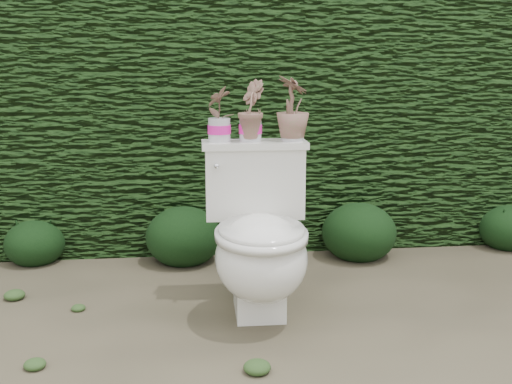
{
  "coord_description": "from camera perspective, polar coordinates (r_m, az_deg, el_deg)",
  "views": [
    {
      "loc": [
        -0.49,
        -2.58,
        1.19
      ],
      "look_at": [
        -0.16,
        0.33,
        0.55
      ],
      "focal_mm": 45.0,
      "sensor_mm": 36.0,
      "label": 1
    }
  ],
  "objects": [
    {
      "name": "liriope_clump_2",
      "position": [
        3.73,
        -6.46,
        -3.54
      ],
      "size": [
        0.44,
        0.44,
        0.35
      ],
      "primitive_type": "ellipsoid",
      "color": "black",
      "rests_on": "ground"
    },
    {
      "name": "toilet",
      "position": [
        2.91,
        0.3,
        -4.34
      ],
      "size": [
        0.5,
        0.69,
        0.78
      ],
      "rotation": [
        0.0,
        0.0,
        -0.02
      ],
      "color": "silver",
      "rests_on": "ground"
    },
    {
      "name": "ground",
      "position": [
        2.88,
        3.91,
        -12.06
      ],
      "size": [
        60.0,
        60.0,
        0.0
      ],
      "primitive_type": "plane",
      "color": "brown",
      "rests_on": "ground"
    },
    {
      "name": "liriope_clump_1",
      "position": [
        3.92,
        -19.09,
        -3.92
      ],
      "size": [
        0.34,
        0.34,
        0.28
      ],
      "primitive_type": "ellipsoid",
      "color": "black",
      "rests_on": "ground"
    },
    {
      "name": "hedge",
      "position": [
        4.23,
        0.13,
        7.05
      ],
      "size": [
        8.0,
        1.0,
        1.6
      ],
      "primitive_type": "cube",
      "color": "#234617",
      "rests_on": "ground"
    },
    {
      "name": "liriope_clump_4",
      "position": [
        4.28,
        21.57,
        -2.66
      ],
      "size": [
        0.36,
        0.36,
        0.29
      ],
      "primitive_type": "ellipsoid",
      "color": "black",
      "rests_on": "ground"
    },
    {
      "name": "potted_plant_right",
      "position": [
        3.06,
        3.27,
        7.29
      ],
      "size": [
        0.21,
        0.21,
        0.29
      ],
      "primitive_type": "imported",
      "rotation": [
        0.0,
        0.0,
        1.97
      ],
      "color": "#257826",
      "rests_on": "toilet"
    },
    {
      "name": "liriope_clump_3",
      "position": [
        3.83,
        9.16,
        -3.16
      ],
      "size": [
        0.44,
        0.44,
        0.35
      ],
      "primitive_type": "ellipsoid",
      "color": "black",
      "rests_on": "ground"
    },
    {
      "name": "potted_plant_left",
      "position": [
        3.03,
        -3.3,
        6.81
      ],
      "size": [
        0.15,
        0.15,
        0.25
      ],
      "primitive_type": "imported",
      "rotation": [
        0.0,
        0.0,
        3.94
      ],
      "color": "#257826",
      "rests_on": "toilet"
    },
    {
      "name": "potted_plant_center",
      "position": [
        3.04,
        -0.5,
        7.11
      ],
      "size": [
        0.13,
        0.15,
        0.27
      ],
      "primitive_type": "imported",
      "rotation": [
        0.0,
        0.0,
        1.54
      ],
      "color": "#257826",
      "rests_on": "toilet"
    }
  ]
}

